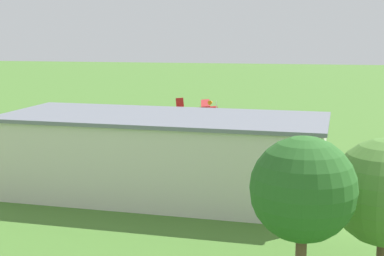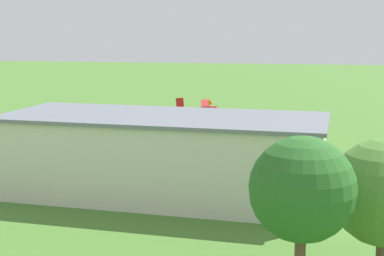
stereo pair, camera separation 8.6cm
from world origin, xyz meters
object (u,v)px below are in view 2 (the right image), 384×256
(car_grey, at_px, (22,149))
(tree_behind_hangar_left, at_px, (302,190))
(hangar, at_px, (163,155))
(person_walking_on_apron, at_px, (296,165))
(tree_by_windsock, at_px, (384,193))
(person_beside_truck, at_px, (284,162))
(car_black, at_px, (64,153))
(windsock, at_px, (212,106))
(biplane, at_px, (199,110))
(person_crossing_taxiway, at_px, (59,160))

(car_grey, xyz_separation_m, tree_behind_hangar_left, (-35.04, 35.37, 6.48))
(hangar, xyz_separation_m, person_walking_on_apron, (-12.37, -11.68, -3.11))
(person_walking_on_apron, relative_size, tree_by_windsock, 0.17)
(hangar, relative_size, person_beside_truck, 17.50)
(car_black, bearing_deg, person_beside_truck, -179.31)
(person_walking_on_apron, distance_m, windsock, 17.71)
(biplane, bearing_deg, windsock, 120.07)
(person_crossing_taxiway, bearing_deg, person_beside_truck, -172.12)
(car_black, xyz_separation_m, tree_behind_hangar_left, (-28.85, 34.21, 6.44))
(tree_by_windsock, height_order, tree_behind_hangar_left, tree_behind_hangar_left)
(person_crossing_taxiway, relative_size, windsock, 0.24)
(car_black, bearing_deg, tree_behind_hangar_left, 130.14)
(hangar, xyz_separation_m, car_grey, (21.89, -13.52, -3.07))
(person_walking_on_apron, xyz_separation_m, windsock, (11.66, -12.42, 4.83))
(biplane, height_order, tree_behind_hangar_left, tree_behind_hangar_left)
(biplane, height_order, car_grey, biplane)
(person_crossing_taxiway, relative_size, tree_by_windsock, 0.17)
(person_beside_truck, bearing_deg, car_black, 0.69)
(person_beside_truck, bearing_deg, hangar, 49.12)
(car_grey, xyz_separation_m, windsock, (-22.60, -10.58, 4.79))
(biplane, relative_size, person_walking_on_apron, 5.23)
(person_walking_on_apron, xyz_separation_m, tree_behind_hangar_left, (-0.78, 33.54, 6.52))
(hangar, bearing_deg, person_crossing_taxiway, -31.43)
(biplane, height_order, tree_by_windsock, tree_by_windsock)
(car_grey, xyz_separation_m, person_crossing_taxiway, (-7.00, 4.42, -0.07))
(person_beside_truck, relative_size, tree_behind_hangar_left, 0.17)
(car_grey, bearing_deg, car_black, 169.39)
(car_black, distance_m, tree_by_windsock, 44.63)
(biplane, xyz_separation_m, person_beside_truck, (-12.84, 15.87, -3.51))
(person_walking_on_apron, relative_size, tree_behind_hangar_left, 0.16)
(biplane, distance_m, person_walking_on_apron, 22.36)
(person_crossing_taxiway, bearing_deg, car_grey, -32.26)
(hangar, distance_m, person_crossing_taxiway, 17.73)
(person_crossing_taxiway, height_order, windsock, windsock)
(tree_behind_hangar_left, height_order, windsock, tree_behind_hangar_left)
(car_grey, distance_m, person_walking_on_apron, 34.31)
(windsock, bearing_deg, biplane, -59.93)
(tree_by_windsock, bearing_deg, person_crossing_taxiway, -37.77)
(person_beside_truck, distance_m, tree_by_windsock, 30.36)
(car_black, xyz_separation_m, person_crossing_taxiway, (-0.81, 3.26, -0.11))
(tree_behind_hangar_left, bearing_deg, person_crossing_taxiway, -47.83)
(person_beside_truck, height_order, person_walking_on_apron, person_beside_truck)
(person_crossing_taxiway, relative_size, person_beside_truck, 0.88)
(biplane, bearing_deg, person_beside_truck, 128.98)
(person_beside_truck, height_order, tree_behind_hangar_left, tree_behind_hangar_left)
(person_crossing_taxiway, distance_m, person_beside_truck, 26.12)
(car_black, bearing_deg, biplane, -130.53)
(hangar, distance_m, person_beside_truck, 17.04)
(person_beside_truck, bearing_deg, windsock, -48.06)
(windsock, bearing_deg, person_beside_truck, 131.94)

